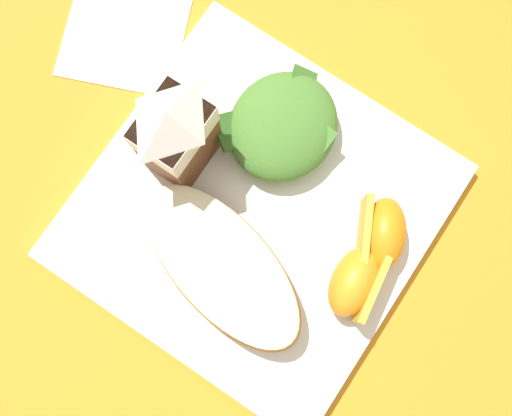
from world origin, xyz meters
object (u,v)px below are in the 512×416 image
orange_wedge_front (355,283)px  orange_wedge_middle (382,233)px  white_plate (256,211)px  green_salad_pile (283,126)px  cheesy_pizza_bread (223,267)px  paper_napkin (125,31)px  milk_carton (176,134)px

orange_wedge_front → orange_wedge_middle: size_ratio=0.93×
white_plate → green_salad_pile: size_ratio=2.67×
white_plate → orange_wedge_middle: 0.11m
cheesy_pizza_bread → orange_wedge_front: bearing=-63.2°
white_plate → paper_napkin: size_ratio=2.55×
orange_wedge_front → orange_wedge_middle: 0.05m
cheesy_pizza_bread → orange_wedge_front: (0.05, -0.10, 0.00)m
orange_wedge_middle → paper_napkin: orange_wedge_middle is taller
green_salad_pile → orange_wedge_middle: (-0.03, -0.12, -0.00)m
cheesy_pizza_bread → milk_carton: size_ratio=1.68×
white_plate → cheesy_pizza_bread: size_ratio=1.52×
white_plate → orange_wedge_middle: (0.04, -0.10, 0.03)m
orange_wedge_front → milk_carton: bearing=85.4°
cheesy_pizza_bread → milk_carton: bearing=53.4°
cheesy_pizza_bread → paper_napkin: cheesy_pizza_bread is taller
cheesy_pizza_bread → milk_carton: 0.11m
orange_wedge_middle → paper_napkin: (0.04, 0.30, -0.03)m
white_plate → milk_carton: size_ratio=2.55×
cheesy_pizza_bread → orange_wedge_middle: bearing=-44.3°
cheesy_pizza_bread → orange_wedge_front: size_ratio=2.86×
milk_carton → cheesy_pizza_bread: bearing=-126.6°
milk_carton → orange_wedge_front: bearing=-94.6°
cheesy_pizza_bread → paper_napkin: (0.13, 0.20, -0.03)m
white_plate → orange_wedge_front: orange_wedge_front is taller
cheesy_pizza_bread → paper_napkin: bearing=57.1°
white_plate → cheesy_pizza_bread: cheesy_pizza_bread is taller
white_plate → green_salad_pile: (0.07, 0.02, 0.03)m
cheesy_pizza_bread → paper_napkin: size_ratio=1.68×
green_salad_pile → white_plate: bearing=-164.6°
green_salad_pile → cheesy_pizza_bread: bearing=-168.9°
white_plate → green_salad_pile: green_salad_pile is taller
paper_napkin → milk_carton: bearing=-120.0°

